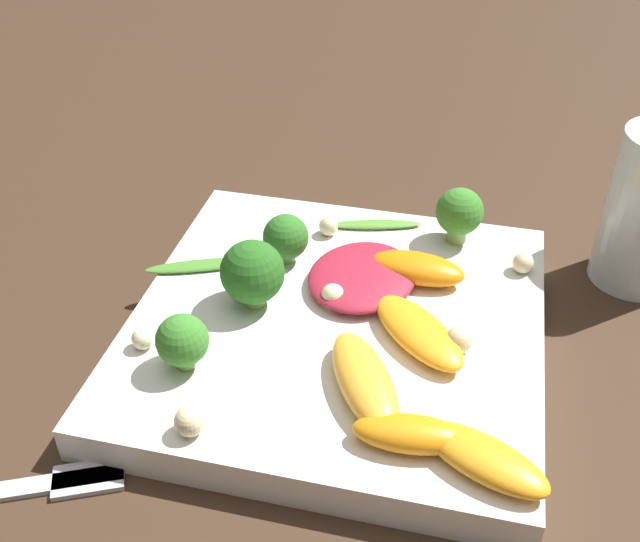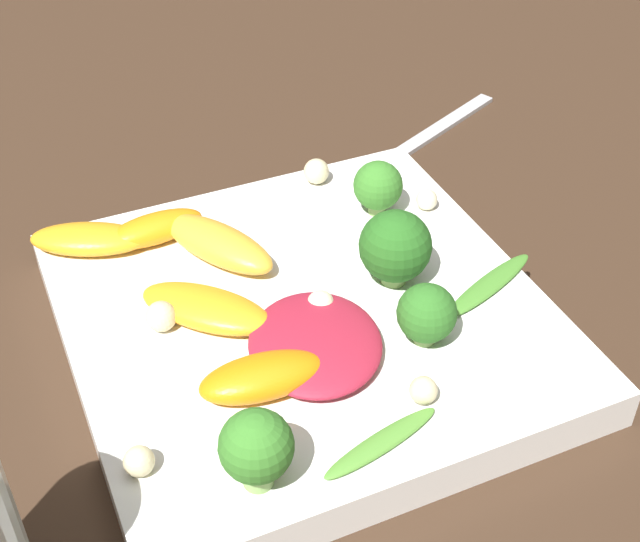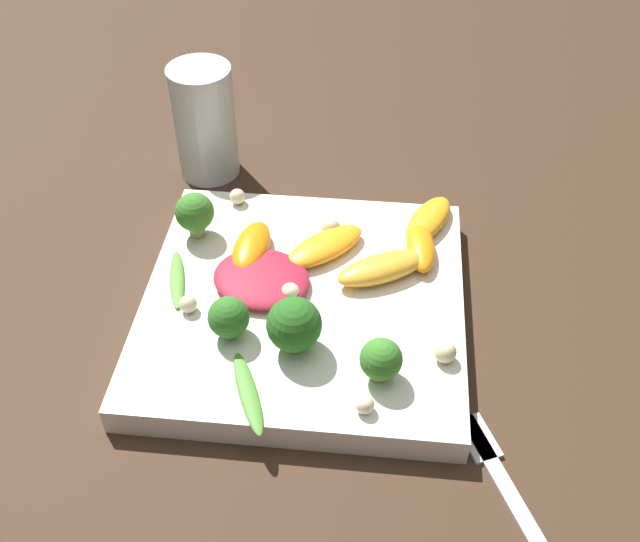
# 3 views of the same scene
# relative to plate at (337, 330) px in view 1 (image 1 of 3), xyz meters

# --- Properties ---
(ground_plane) EXTENTS (2.40, 2.40, 0.00)m
(ground_plane) POSITION_rel_plate_xyz_m (0.00, 0.00, -0.01)
(ground_plane) COLOR #382619
(plate) EXTENTS (0.25, 0.25, 0.02)m
(plate) POSITION_rel_plate_xyz_m (0.00, 0.00, 0.00)
(plate) COLOR white
(plate) RESTS_ON ground_plane
(radicchio_leaf_0) EXTENTS (0.09, 0.10, 0.01)m
(radicchio_leaf_0) POSITION_rel_plate_xyz_m (0.01, 0.03, 0.02)
(radicchio_leaf_0) COLOR maroon
(radicchio_leaf_0) RESTS_ON plate
(orange_segment_0) EXTENTS (0.07, 0.03, 0.02)m
(orange_segment_0) POSITION_rel_plate_xyz_m (0.04, 0.05, 0.02)
(orange_segment_0) COLOR orange
(orange_segment_0) RESTS_ON plate
(orange_segment_1) EXTENTS (0.08, 0.08, 0.01)m
(orange_segment_1) POSITION_rel_plate_xyz_m (0.05, -0.01, 0.02)
(orange_segment_1) COLOR orange
(orange_segment_1) RESTS_ON plate
(orange_segment_2) EXTENTS (0.06, 0.08, 0.02)m
(orange_segment_2) POSITION_rel_plate_xyz_m (0.03, -0.06, 0.02)
(orange_segment_2) COLOR #FCAD33
(orange_segment_2) RESTS_ON plate
(orange_segment_3) EXTENTS (0.06, 0.03, 0.02)m
(orange_segment_3) POSITION_rel_plate_xyz_m (0.06, -0.09, 0.02)
(orange_segment_3) COLOR orange
(orange_segment_3) RESTS_ON plate
(orange_segment_4) EXTENTS (0.07, 0.05, 0.01)m
(orange_segment_4) POSITION_rel_plate_xyz_m (0.10, -0.10, 0.02)
(orange_segment_4) COLOR orange
(orange_segment_4) RESTS_ON plate
(broccoli_floret_0) EXTENTS (0.03, 0.03, 0.04)m
(broccoli_floret_0) POSITION_rel_plate_xyz_m (-0.08, -0.06, 0.03)
(broccoli_floret_0) COLOR #7A9E51
(broccoli_floret_0) RESTS_ON plate
(broccoli_floret_1) EXTENTS (0.04, 0.04, 0.05)m
(broccoli_floret_1) POSITION_rel_plate_xyz_m (-0.05, 0.00, 0.04)
(broccoli_floret_1) COLOR #7A9E51
(broccoli_floret_1) RESTS_ON plate
(broccoli_floret_2) EXTENTS (0.03, 0.03, 0.03)m
(broccoli_floret_2) POSITION_rel_plate_xyz_m (-0.05, 0.05, 0.03)
(broccoli_floret_2) COLOR #84AD5B
(broccoli_floret_2) RESTS_ON plate
(broccoli_floret_3) EXTENTS (0.03, 0.03, 0.04)m
(broccoli_floret_3) POSITION_rel_plate_xyz_m (0.07, 0.10, 0.04)
(broccoli_floret_3) COLOR #84AD5B
(broccoli_floret_3) RESTS_ON plate
(arugula_sprig_0) EXTENTS (0.07, 0.04, 0.00)m
(arugula_sprig_0) POSITION_rel_plate_xyz_m (-0.10, 0.03, 0.01)
(arugula_sprig_0) COLOR #47842D
(arugula_sprig_0) RESTS_ON plate
(arugula_sprig_1) EXTENTS (0.07, 0.03, 0.00)m
(arugula_sprig_1) POSITION_rel_plate_xyz_m (0.01, 0.10, 0.01)
(arugula_sprig_1) COLOR #518E33
(arugula_sprig_1) RESTS_ON plate
(macadamia_nut_0) EXTENTS (0.01, 0.01, 0.01)m
(macadamia_nut_0) POSITION_rel_plate_xyz_m (0.11, 0.07, 0.02)
(macadamia_nut_0) COLOR beige
(macadamia_nut_0) RESTS_ON plate
(macadamia_nut_1) EXTENTS (0.02, 0.02, 0.02)m
(macadamia_nut_1) POSITION_rel_plate_xyz_m (-0.05, -0.11, 0.02)
(macadamia_nut_1) COLOR beige
(macadamia_nut_1) RESTS_ON plate
(macadamia_nut_2) EXTENTS (0.02, 0.02, 0.02)m
(macadamia_nut_2) POSITION_rel_plate_xyz_m (-0.01, 0.01, 0.02)
(macadamia_nut_2) COLOR beige
(macadamia_nut_2) RESTS_ON plate
(macadamia_nut_3) EXTENTS (0.01, 0.01, 0.01)m
(macadamia_nut_3) POSITION_rel_plate_xyz_m (-0.11, -0.05, 0.02)
(macadamia_nut_3) COLOR beige
(macadamia_nut_3) RESTS_ON plate
(macadamia_nut_4) EXTENTS (0.02, 0.02, 0.02)m
(macadamia_nut_4) POSITION_rel_plate_xyz_m (0.08, -0.01, 0.02)
(macadamia_nut_4) COLOR beige
(macadamia_nut_4) RESTS_ON plate
(macadamia_nut_5) EXTENTS (0.01, 0.01, 0.01)m
(macadamia_nut_5) POSITION_rel_plate_xyz_m (-0.03, 0.09, 0.02)
(macadamia_nut_5) COLOR beige
(macadamia_nut_5) RESTS_ON plate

